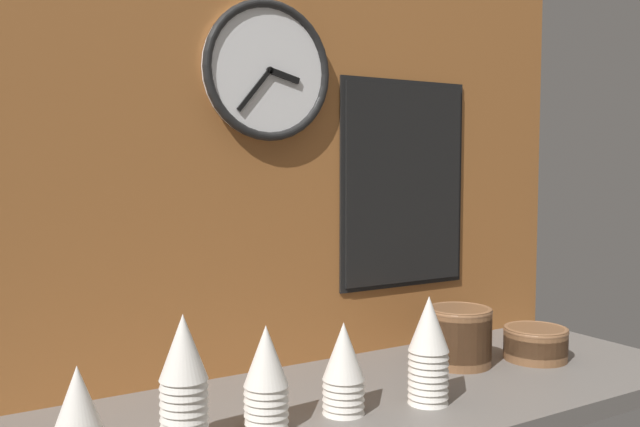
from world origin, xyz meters
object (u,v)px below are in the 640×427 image
(cup_stack_center_right, at_px, (429,350))
(cup_stack_left, at_px, (184,382))
(cup_stack_center_left, at_px, (266,377))
(bowl_stack_far_right, at_px, (536,342))
(wall_clock, at_px, (268,71))
(cup_stack_center, at_px, (344,368))
(bowl_stack_right, at_px, (459,335))
(cup_stack_far_left, at_px, (78,417))
(menu_board, at_px, (404,184))

(cup_stack_center_right, bearing_deg, cup_stack_left, 175.28)
(cup_stack_center_left, distance_m, bowl_stack_far_right, 0.75)
(cup_stack_center_right, bearing_deg, wall_clock, 116.77)
(cup_stack_center_left, relative_size, cup_stack_center, 1.08)
(bowl_stack_right, bearing_deg, cup_stack_center_right, -144.97)
(cup_stack_far_left, bearing_deg, cup_stack_center, -2.56)
(cup_stack_left, xyz_separation_m, cup_stack_far_left, (-0.16, 0.02, -0.03))
(cup_stack_left, distance_m, wall_clock, 0.71)
(cup_stack_center_right, distance_m, cup_stack_center, 0.18)
(cup_stack_left, height_order, cup_stack_far_left, cup_stack_left)
(bowl_stack_right, distance_m, wall_clock, 0.75)
(bowl_stack_far_right, xyz_separation_m, menu_board, (-0.20, 0.26, 0.38))
(cup_stack_left, bearing_deg, cup_stack_center_right, -4.72)
(cup_stack_left, xyz_separation_m, bowl_stack_right, (0.72, 0.12, -0.04))
(cup_stack_far_left, distance_m, menu_board, 0.97)
(cup_stack_center, height_order, menu_board, menu_board)
(wall_clock, bearing_deg, cup_stack_center, -89.67)
(bowl_stack_far_right, bearing_deg, wall_clock, 157.34)
(cup_stack_center_left, bearing_deg, cup_stack_center_right, -8.20)
(cup_stack_left, bearing_deg, wall_clock, 44.32)
(cup_stack_center_right, relative_size, bowl_stack_far_right, 1.40)
(cup_stack_left, distance_m, menu_board, 0.83)
(cup_stack_center, xyz_separation_m, bowl_stack_far_right, (0.59, 0.06, -0.04))
(cup_stack_center, relative_size, wall_clock, 0.56)
(cup_stack_center_right, height_order, cup_stack_center, cup_stack_center_right)
(cup_stack_center_left, distance_m, wall_clock, 0.67)
(cup_stack_center_right, bearing_deg, cup_stack_far_left, 174.51)
(cup_stack_center, xyz_separation_m, menu_board, (0.39, 0.31, 0.33))
(bowl_stack_far_right, bearing_deg, cup_stack_left, -176.36)
(cup_stack_center, distance_m, wall_clock, 0.66)
(menu_board, bearing_deg, cup_stack_left, -155.92)
(cup_stack_center_left, relative_size, bowl_stack_far_right, 1.23)
(cup_stack_far_left, relative_size, cup_stack_center_right, 0.75)
(cup_stack_far_left, xyz_separation_m, cup_stack_center, (0.48, -0.02, 0.01))
(cup_stack_center, distance_m, bowl_stack_far_right, 0.60)
(cup_stack_center_left, bearing_deg, menu_board, 29.20)
(cup_stack_center_right, height_order, wall_clock, wall_clock)
(wall_clock, bearing_deg, cup_stack_far_left, -149.26)
(menu_board, bearing_deg, cup_stack_far_left, -161.38)
(cup_stack_center_right, bearing_deg, bowl_stack_right, 35.03)
(cup_stack_far_left, bearing_deg, cup_stack_left, -7.77)
(bowl_stack_far_right, bearing_deg, cup_stack_far_left, -178.10)
(cup_stack_center_left, bearing_deg, bowl_stack_far_right, 3.81)
(cup_stack_center_left, distance_m, bowl_stack_right, 0.57)
(cup_stack_center, relative_size, bowl_stack_far_right, 1.14)
(cup_stack_center, xyz_separation_m, bowl_stack_right, (0.40, 0.12, -0.02))
(cup_stack_far_left, height_order, cup_stack_center, cup_stack_center)
(bowl_stack_far_right, bearing_deg, cup_stack_center, -174.52)
(cup_stack_center, bearing_deg, cup_stack_far_left, 177.44)
(cup_stack_center_right, xyz_separation_m, menu_board, (0.22, 0.35, 0.31))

